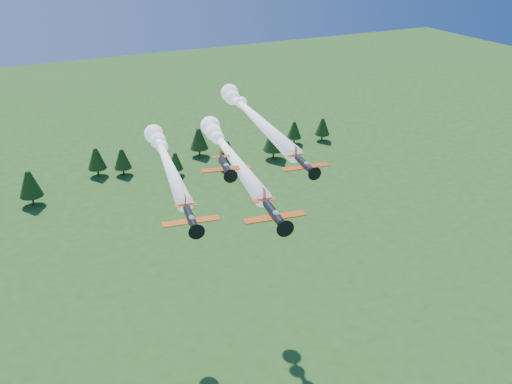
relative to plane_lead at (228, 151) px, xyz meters
name	(u,v)px	position (x,y,z in m)	size (l,w,h in m)	color
plane_lead	(228,151)	(0.00, 0.00, 0.00)	(11.58, 42.80, 3.70)	black
plane_left	(165,157)	(-8.76, 7.67, -2.33)	(11.76, 42.29, 3.70)	black
plane_right	(251,113)	(8.58, 9.21, 2.87)	(10.86, 46.07, 3.70)	black
plane_slot	(225,166)	(-3.92, -8.08, 1.08)	(7.83, 8.60, 2.73)	black
treeline	(117,162)	(-0.58, 93.20, -36.70)	(174.78, 22.27, 11.93)	#382314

